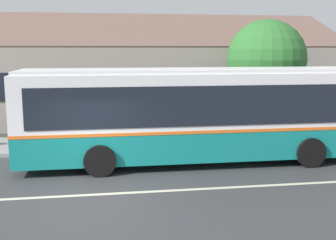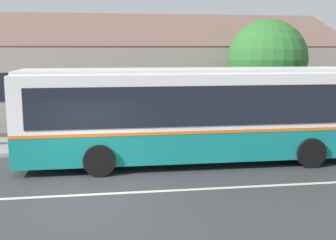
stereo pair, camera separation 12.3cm
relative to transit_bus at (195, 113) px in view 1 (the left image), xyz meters
name	(u,v)px [view 1 (the left image)]	position (x,y,z in m)	size (l,w,h in m)	color
ground_plane	(93,195)	(-3.49, -2.90, -1.74)	(300.00, 300.00, 0.00)	#38383A
sidewalk_far	(95,144)	(-3.49, 3.10, -1.67)	(60.00, 3.00, 0.15)	gray
lane_divider_stripe	(93,195)	(-3.49, -2.90, -1.74)	(60.00, 0.16, 0.01)	beige
community_building	(83,80)	(-4.24, 11.32, 0.37)	(28.22, 10.24, 6.98)	gray
transit_bus	(195,113)	(0.00, 0.00, 0.00)	(11.96, 2.82, 3.24)	#147F7A
street_tree_primary	(266,60)	(4.11, 3.99, 1.69)	(3.51, 3.51, 5.21)	#4C3828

